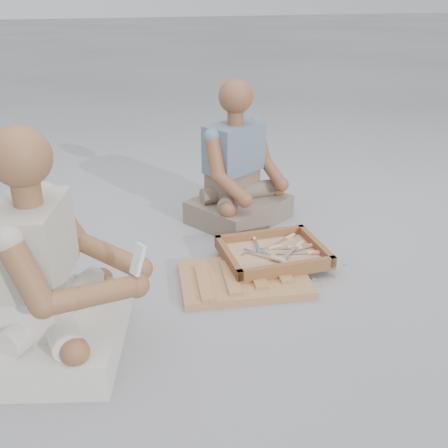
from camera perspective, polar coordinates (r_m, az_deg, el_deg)
name	(u,v)px	position (r m, az deg, el deg)	size (l,w,h in m)	color
ground	(244,296)	(2.21, 2.27, -8.19)	(60.00, 60.00, 0.00)	#98999D
carved_panel	(244,279)	(2.29, 2.28, -6.32)	(0.58, 0.38, 0.04)	olive
tool_tray	(273,254)	(2.43, 5.61, -3.41)	(0.52, 0.43, 0.06)	brown
chisel_0	(254,237)	(2.55, 3.41, -1.54)	(0.08, 0.22, 0.02)	silver
chisel_1	(274,258)	(2.35, 5.69, -3.85)	(0.14, 0.19, 0.02)	silver
chisel_2	(290,248)	(2.48, 7.60, -2.71)	(0.21, 0.09, 0.02)	silver
chisel_3	(310,246)	(2.51, 9.81, -2.48)	(0.22, 0.04, 0.02)	silver
chisel_4	(271,248)	(2.47, 5.34, -2.80)	(0.22, 0.03, 0.02)	silver
chisel_5	(297,246)	(2.47, 8.31, -2.55)	(0.19, 0.14, 0.02)	silver
chisel_6	(310,253)	(2.44, 9.80, -3.27)	(0.21, 0.10, 0.02)	silver
chisel_7	(282,261)	(2.34, 6.68, -4.24)	(0.08, 0.22, 0.02)	silver
chisel_8	(288,238)	(2.58, 7.27, -1.61)	(0.21, 0.10, 0.02)	silver
wood_chip_0	(314,259)	(2.53, 10.24, -3.94)	(0.02, 0.01, 0.00)	tan
wood_chip_1	(283,230)	(2.81, 6.78, -0.67)	(0.02, 0.01, 0.00)	tan
wood_chip_2	(336,276)	(2.40, 12.66, -5.86)	(0.02, 0.01, 0.00)	tan
wood_chip_3	(270,229)	(2.81, 5.33, -0.59)	(0.02, 0.01, 0.00)	tan
wood_chip_4	(319,250)	(2.62, 10.78, -2.93)	(0.02, 0.01, 0.00)	tan
wood_chip_5	(240,282)	(2.30, 1.83, -6.59)	(0.02, 0.01, 0.00)	tan
wood_chip_6	(269,250)	(2.59, 5.18, -2.96)	(0.02, 0.01, 0.00)	tan
wood_chip_7	(265,231)	(2.79, 4.75, -0.75)	(0.02, 0.01, 0.00)	tan
wood_chip_8	(313,278)	(2.36, 10.13, -6.13)	(0.02, 0.01, 0.00)	tan
wood_chip_9	(252,299)	(2.19, 3.27, -8.53)	(0.02, 0.01, 0.00)	tan
wood_chip_10	(345,264)	(2.51, 13.69, -4.48)	(0.02, 0.01, 0.00)	tan
wood_chip_11	(273,246)	(2.63, 5.58, -2.49)	(0.02, 0.01, 0.00)	tan
wood_chip_12	(289,275)	(2.37, 7.43, -5.79)	(0.02, 0.01, 0.00)	tan
wood_chip_13	(324,286)	(2.32, 11.33, -6.94)	(0.02, 0.01, 0.00)	tan
wood_chip_14	(273,236)	(2.73, 5.61, -1.40)	(0.02, 0.01, 0.00)	tan
craftsman	(52,283)	(1.84, -19.03, -6.44)	(0.64, 0.65, 0.84)	silver
companion	(238,176)	(2.83, 1.61, 5.50)	(0.64, 0.58, 0.80)	#736352
mobile_phone	(138,259)	(1.67, -9.83, -4.01)	(0.06, 0.06, 0.10)	silver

